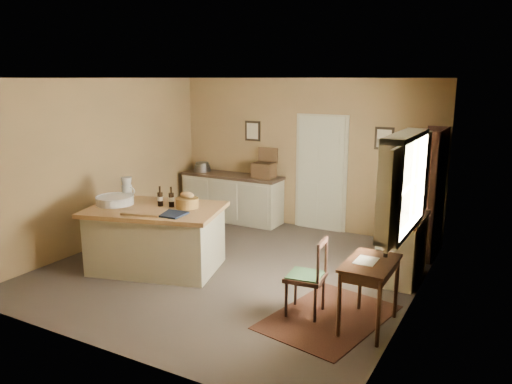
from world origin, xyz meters
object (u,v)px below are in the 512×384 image
work_island (156,236)px  shelving_unit (432,193)px  sideboard (233,196)px  right_cabinet (402,247)px  writing_desk (370,271)px  desk_chair (305,277)px

work_island → shelving_unit: (3.35, 2.48, 0.50)m
sideboard → right_cabinet: 3.81m
writing_desk → shelving_unit: size_ratio=0.42×
work_island → writing_desk: size_ratio=2.58×
writing_desk → right_cabinet: bearing=90.0°
work_island → desk_chair: bearing=-22.6°
shelving_unit → work_island: bearing=-143.4°
sideboard → shelving_unit: (3.69, -0.20, 0.50)m
sideboard → shelving_unit: size_ratio=1.02×
sideboard → shelving_unit: 3.73m
desk_chair → shelving_unit: bearing=66.2°
writing_desk → right_cabinet: size_ratio=0.83×
sideboard → writing_desk: size_ratio=2.44×
shelving_unit → desk_chair: bearing=-107.7°
writing_desk → right_cabinet: (-0.00, 1.54, -0.21)m
desk_chair → right_cabinet: (0.74, 1.58, 0.00)m
work_island → sideboard: bearing=81.6°
work_island → right_cabinet: size_ratio=2.13×
sideboard → writing_desk: sideboard is taller
desk_chair → right_cabinet: 1.75m
right_cabinet → desk_chair: bearing=-114.9°
sideboard → desk_chair: (2.81, -2.98, -0.03)m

